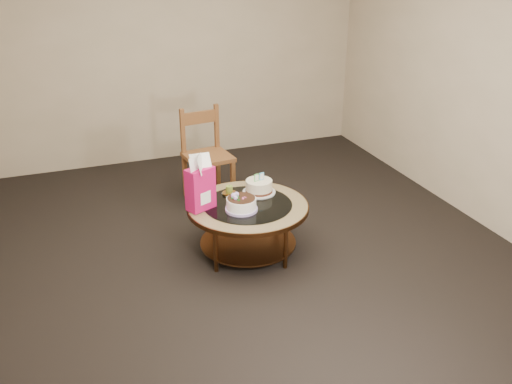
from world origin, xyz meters
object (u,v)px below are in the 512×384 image
object	(u,v)px
gift_bag	(200,183)
coffee_table	(248,213)
cream_cake	(259,187)
dining_chair	(206,155)
decorated_cake	(241,205)

from	to	relation	value
gift_bag	coffee_table	bearing A→B (deg)	-33.42
cream_cake	dining_chair	xyz separation A→B (m)	(-0.18, 1.02, -0.04)
decorated_cake	dining_chair	world-z (taller)	dining_chair
gift_bag	decorated_cake	bearing A→B (deg)	-51.51
cream_cake	decorated_cake	bearing A→B (deg)	-146.54
decorated_cake	cream_cake	distance (m)	0.37
decorated_cake	cream_cake	size ratio (longest dim) A/B	0.92
cream_cake	dining_chair	size ratio (longest dim) A/B	0.31
cream_cake	gift_bag	xyz separation A→B (m)	(-0.55, -0.12, 0.17)
coffee_table	decorated_cake	distance (m)	0.18
coffee_table	gift_bag	world-z (taller)	gift_bag
decorated_cake	gift_bag	size ratio (longest dim) A/B	0.58
coffee_table	gift_bag	bearing A→B (deg)	171.11
coffee_table	decorated_cake	world-z (taller)	decorated_cake
dining_chair	gift_bag	bearing A→B (deg)	-115.01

